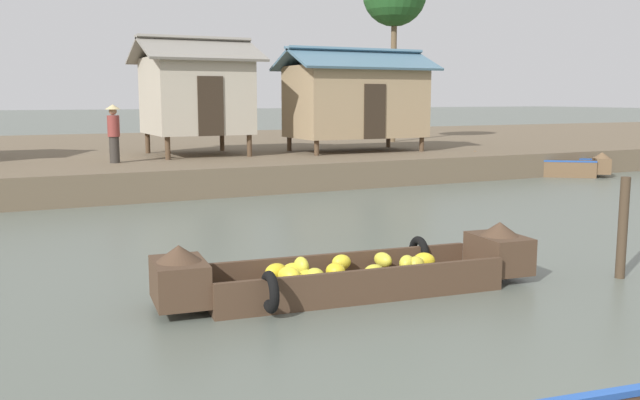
% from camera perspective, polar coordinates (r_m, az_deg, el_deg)
% --- Properties ---
extents(ground_plane, '(300.00, 300.00, 0.00)m').
position_cam_1_polar(ground_plane, '(13.37, -7.53, -3.11)').
color(ground_plane, '#596056').
extents(riverbank_strip, '(160.00, 20.00, 0.79)m').
position_cam_1_polar(riverbank_strip, '(27.97, -17.42, 3.38)').
color(riverbank_strip, brown).
rests_on(riverbank_strip, ground).
extents(banana_boat, '(5.37, 1.52, 0.85)m').
position_cam_1_polar(banana_boat, '(9.49, 2.51, -5.96)').
color(banana_boat, '#473323').
rests_on(banana_boat, ground).
extents(fishing_skiff_distant, '(4.23, 3.51, 0.83)m').
position_cam_1_polar(fishing_skiff_distant, '(24.96, 17.32, 2.59)').
color(fishing_skiff_distant, brown).
rests_on(fishing_skiff_distant, ground).
extents(stilt_house_mid_left, '(3.70, 3.67, 3.79)m').
position_cam_1_polar(stilt_house_mid_left, '(23.08, -10.12, 8.56)').
color(stilt_house_mid_left, '#4C3826').
rests_on(stilt_house_mid_left, riverbank_strip).
extents(stilt_house_mid_right, '(5.15, 3.10, 3.53)m').
position_cam_1_polar(stilt_house_mid_right, '(24.32, 2.92, 8.18)').
color(stilt_house_mid_right, '#4C3826').
rests_on(stilt_house_mid_right, riverbank_strip).
extents(vendor_person, '(0.44, 0.44, 1.66)m').
position_cam_1_polar(vendor_person, '(20.75, -16.52, 5.48)').
color(vendor_person, '#332D28').
rests_on(vendor_person, riverbank_strip).
extents(mooring_post, '(0.14, 0.14, 1.51)m').
position_cam_1_polar(mooring_post, '(11.14, 23.51, -2.11)').
color(mooring_post, '#423323').
rests_on(mooring_post, ground).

